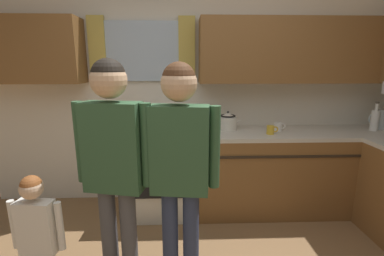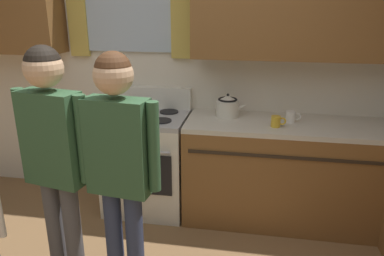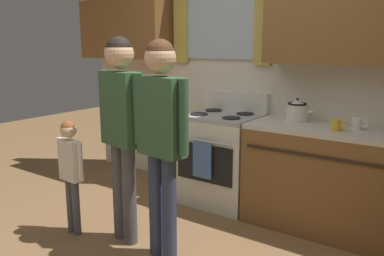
{
  "view_description": "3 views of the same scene",
  "coord_description": "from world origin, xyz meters",
  "px_view_note": "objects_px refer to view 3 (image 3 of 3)",
  "views": [
    {
      "loc": [
        -0.08,
        -1.25,
        1.59
      ],
      "look_at": [
        -0.0,
        0.88,
        1.1
      ],
      "focal_mm": 25.31,
      "sensor_mm": 36.0,
      "label": 1
    },
    {
      "loc": [
        0.65,
        -1.49,
        1.85
      ],
      "look_at": [
        0.22,
        0.98,
        1.0
      ],
      "focal_mm": 34.76,
      "sensor_mm": 36.0,
      "label": 2
    },
    {
      "loc": [
        1.68,
        -1.79,
        1.59
      ],
      "look_at": [
        -0.03,
        0.65,
        0.95
      ],
      "focal_mm": 37.6,
      "sensor_mm": 36.0,
      "label": 3
    }
  ],
  "objects_px": {
    "mug_ceramic_white": "(358,124)",
    "adult_in_plaid": "(161,125)",
    "stove_oven": "(222,157)",
    "stovetop_kettle": "(297,110)",
    "small_child": "(71,164)",
    "mug_mustard_yellow": "(337,125)",
    "adult_holding_child": "(121,117)"
  },
  "relations": [
    {
      "from": "mug_ceramic_white",
      "to": "adult_in_plaid",
      "type": "xyz_separation_m",
      "value": [
        -1.05,
        -1.2,
        0.07
      ]
    },
    {
      "from": "stove_oven",
      "to": "mug_ceramic_white",
      "type": "distance_m",
      "value": 1.34
    },
    {
      "from": "stove_oven",
      "to": "mug_mustard_yellow",
      "type": "height_order",
      "value": "stove_oven"
    },
    {
      "from": "adult_in_plaid",
      "to": "stovetop_kettle",
      "type": "bearing_deg",
      "value": 67.94
    },
    {
      "from": "adult_in_plaid",
      "to": "small_child",
      "type": "bearing_deg",
      "value": -171.01
    },
    {
      "from": "adult_holding_child",
      "to": "adult_in_plaid",
      "type": "height_order",
      "value": "adult_holding_child"
    },
    {
      "from": "stove_oven",
      "to": "adult_in_plaid",
      "type": "xyz_separation_m",
      "value": [
        0.2,
        -1.18,
        0.55
      ]
    },
    {
      "from": "mug_mustard_yellow",
      "to": "stove_oven",
      "type": "bearing_deg",
      "value": 173.69
    },
    {
      "from": "stove_oven",
      "to": "adult_in_plaid",
      "type": "height_order",
      "value": "adult_in_plaid"
    },
    {
      "from": "stove_oven",
      "to": "mug_ceramic_white",
      "type": "height_order",
      "value": "stove_oven"
    },
    {
      "from": "adult_in_plaid",
      "to": "small_child",
      "type": "distance_m",
      "value": 0.96
    },
    {
      "from": "adult_in_plaid",
      "to": "mug_mustard_yellow",
      "type": "bearing_deg",
      "value": 48.82
    },
    {
      "from": "adult_holding_child",
      "to": "adult_in_plaid",
      "type": "distance_m",
      "value": 0.42
    },
    {
      "from": "adult_holding_child",
      "to": "stove_oven",
      "type": "bearing_deg",
      "value": 79.41
    },
    {
      "from": "stove_oven",
      "to": "small_child",
      "type": "height_order",
      "value": "stove_oven"
    },
    {
      "from": "adult_in_plaid",
      "to": "mug_ceramic_white",
      "type": "bearing_deg",
      "value": 48.8
    },
    {
      "from": "adult_in_plaid",
      "to": "stove_oven",
      "type": "bearing_deg",
      "value": 99.65
    },
    {
      "from": "mug_mustard_yellow",
      "to": "adult_in_plaid",
      "type": "xyz_separation_m",
      "value": [
        -0.93,
        -1.06,
        0.07
      ]
    },
    {
      "from": "mug_mustard_yellow",
      "to": "small_child",
      "type": "height_order",
      "value": "mug_mustard_yellow"
    },
    {
      "from": "small_child",
      "to": "adult_holding_child",
      "type": "bearing_deg",
      "value": 20.21
    },
    {
      "from": "stovetop_kettle",
      "to": "small_child",
      "type": "distance_m",
      "value": 2.01
    },
    {
      "from": "mug_mustard_yellow",
      "to": "small_child",
      "type": "distance_m",
      "value": 2.17
    },
    {
      "from": "mug_mustard_yellow",
      "to": "adult_holding_child",
      "type": "relative_size",
      "value": 0.07
    },
    {
      "from": "stove_oven",
      "to": "stovetop_kettle",
      "type": "bearing_deg",
      "value": 7.23
    },
    {
      "from": "stovetop_kettle",
      "to": "adult_in_plaid",
      "type": "distance_m",
      "value": 1.37
    },
    {
      "from": "mug_mustard_yellow",
      "to": "adult_holding_child",
      "type": "height_order",
      "value": "adult_holding_child"
    },
    {
      "from": "mug_ceramic_white",
      "to": "stove_oven",
      "type": "bearing_deg",
      "value": -179.14
    },
    {
      "from": "stove_oven",
      "to": "stovetop_kettle",
      "type": "xyz_separation_m",
      "value": [
        0.72,
        0.09,
        0.53
      ]
    },
    {
      "from": "adult_in_plaid",
      "to": "small_child",
      "type": "relative_size",
      "value": 1.66
    },
    {
      "from": "stove_oven",
      "to": "small_child",
      "type": "xyz_separation_m",
      "value": [
        -0.66,
        -1.32,
        0.14
      ]
    },
    {
      "from": "mug_ceramic_white",
      "to": "adult_in_plaid",
      "type": "relative_size",
      "value": 0.08
    },
    {
      "from": "stovetop_kettle",
      "to": "adult_in_plaid",
      "type": "bearing_deg",
      "value": -112.06
    }
  ]
}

